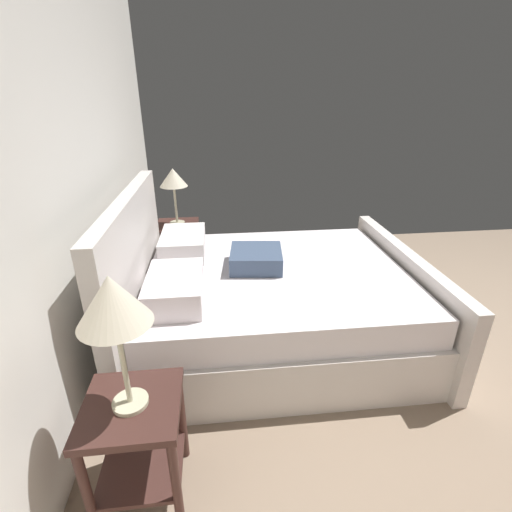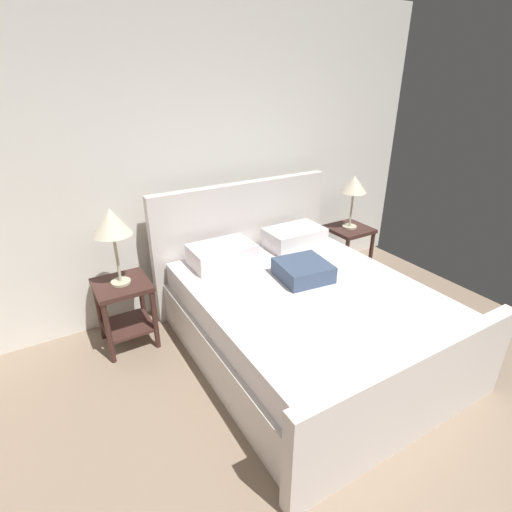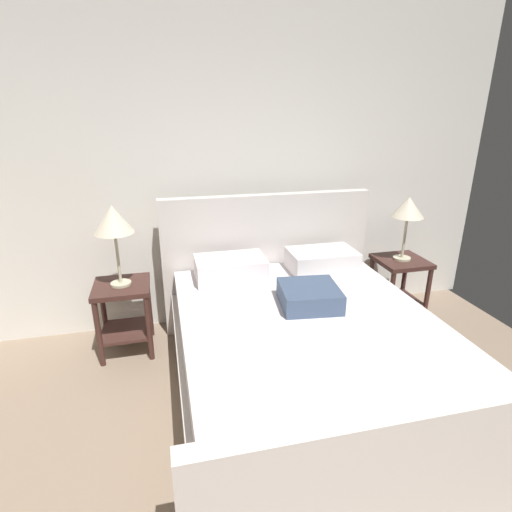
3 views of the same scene
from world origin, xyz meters
name	(u,v)px [view 1 (image 1 of 3)]	position (x,y,z in m)	size (l,w,h in m)	color
wall_back	(59,180)	(0.00, 3.33, 1.43)	(5.23, 0.12, 2.87)	silver
bed	(268,299)	(0.36, 2.06, 0.35)	(1.89, 2.26, 1.23)	beige
nightstand_right	(179,241)	(1.62, 2.86, 0.40)	(0.44, 0.44, 0.60)	#3B221D
table_lamp_right	(173,179)	(1.62, 2.86, 1.08)	(0.28, 0.28, 0.59)	#B7B293
nightstand_left	(137,435)	(-0.90, 2.88, 0.40)	(0.44, 0.44, 0.60)	#3B221D
table_lamp_left	(113,304)	(-0.90, 2.88, 1.12)	(0.30, 0.30, 0.65)	#B7B293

